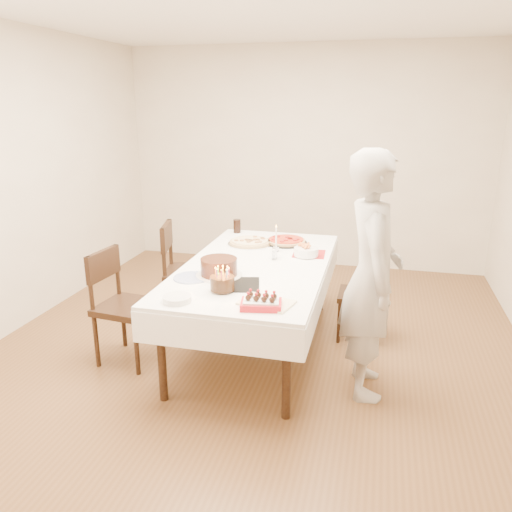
% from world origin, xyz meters
% --- Properties ---
extents(floor, '(5.00, 5.00, 0.00)m').
position_xyz_m(floor, '(0.00, 0.00, 0.00)').
color(floor, brown).
rests_on(floor, ground).
extents(wall_back, '(4.50, 0.04, 2.70)m').
position_xyz_m(wall_back, '(0.00, 2.50, 1.35)').
color(wall_back, beige).
rests_on(wall_back, floor).
extents(wall_front, '(4.50, 0.04, 2.70)m').
position_xyz_m(wall_front, '(0.00, -2.50, 1.35)').
color(wall_front, beige).
rests_on(wall_front, floor).
extents(wall_left, '(0.04, 5.00, 2.70)m').
position_xyz_m(wall_left, '(-2.25, 0.00, 1.35)').
color(wall_left, beige).
rests_on(wall_left, floor).
extents(ceiling, '(5.00, 5.00, 0.00)m').
position_xyz_m(ceiling, '(0.00, 0.00, 2.70)').
color(ceiling, white).
rests_on(ceiling, wall_back).
extents(dining_table, '(1.93, 2.42, 0.75)m').
position_xyz_m(dining_table, '(-0.01, 0.04, 0.38)').
color(dining_table, white).
rests_on(dining_table, floor).
extents(chair_right_savory, '(0.41, 0.41, 0.80)m').
position_xyz_m(chair_right_savory, '(0.84, 0.45, 0.40)').
color(chair_right_savory, black).
rests_on(chair_right_savory, floor).
extents(chair_left_savory, '(0.59, 0.59, 0.96)m').
position_xyz_m(chair_left_savory, '(-0.76, 0.45, 0.48)').
color(chair_left_savory, black).
rests_on(chair_left_savory, floor).
extents(chair_left_dessert, '(0.52, 0.52, 0.92)m').
position_xyz_m(chair_left_dessert, '(-0.95, -0.42, 0.46)').
color(chair_left_dessert, black).
rests_on(chair_left_dessert, floor).
extents(person, '(0.51, 0.69, 1.75)m').
position_xyz_m(person, '(0.92, -0.39, 0.87)').
color(person, '#B5B1AB').
rests_on(person, floor).
extents(pizza_white, '(0.50, 0.50, 0.04)m').
position_xyz_m(pizza_white, '(-0.21, 0.60, 0.77)').
color(pizza_white, beige).
rests_on(pizza_white, dining_table).
extents(pizza_pepperoni, '(0.43, 0.43, 0.04)m').
position_xyz_m(pizza_pepperoni, '(0.11, 0.73, 0.77)').
color(pizza_pepperoni, red).
rests_on(pizza_pepperoni, dining_table).
extents(red_placemat, '(0.29, 0.29, 0.01)m').
position_xyz_m(red_placemat, '(0.38, 0.43, 0.75)').
color(red_placemat, '#B21E1E').
rests_on(red_placemat, dining_table).
extents(pasta_bowl, '(0.26, 0.26, 0.07)m').
position_xyz_m(pasta_bowl, '(0.36, 0.36, 0.79)').
color(pasta_bowl, white).
rests_on(pasta_bowl, dining_table).
extents(taper_candle, '(0.06, 0.06, 0.25)m').
position_xyz_m(taper_candle, '(0.08, 0.45, 0.87)').
color(taper_candle, white).
rests_on(taper_candle, dining_table).
extents(shaker_pair, '(0.10, 0.10, 0.10)m').
position_xyz_m(shaker_pair, '(0.11, 0.19, 0.80)').
color(shaker_pair, white).
rests_on(shaker_pair, dining_table).
extents(cola_glass, '(0.09, 0.09, 0.14)m').
position_xyz_m(cola_glass, '(-0.44, 1.00, 0.82)').
color(cola_glass, black).
rests_on(cola_glass, dining_table).
extents(layer_cake, '(0.40, 0.40, 0.14)m').
position_xyz_m(layer_cake, '(-0.21, -0.31, 0.82)').
color(layer_cake, '#38190E').
rests_on(layer_cake, dining_table).
extents(cake_board, '(0.38, 0.38, 0.01)m').
position_xyz_m(cake_board, '(-0.02, -0.46, 0.75)').
color(cake_board, black).
rests_on(cake_board, dining_table).
extents(birthday_cake, '(0.20, 0.20, 0.16)m').
position_xyz_m(birthday_cake, '(-0.09, -0.61, 0.84)').
color(birthday_cake, '#361E0E').
rests_on(birthday_cake, dining_table).
extents(strawberry_box, '(0.29, 0.22, 0.07)m').
position_xyz_m(strawberry_box, '(0.25, -0.83, 0.78)').
color(strawberry_box, red).
rests_on(strawberry_box, dining_table).
extents(box_lid, '(0.39, 0.31, 0.03)m').
position_xyz_m(box_lid, '(0.26, -0.76, 0.75)').
color(box_lid, beige).
rests_on(box_lid, dining_table).
extents(plate_stack, '(0.22, 0.22, 0.04)m').
position_xyz_m(plate_stack, '(-0.32, -0.87, 0.77)').
color(plate_stack, white).
rests_on(plate_stack, dining_table).
extents(china_plate, '(0.33, 0.33, 0.01)m').
position_xyz_m(china_plate, '(-0.40, -0.41, 0.76)').
color(china_plate, white).
rests_on(china_plate, dining_table).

